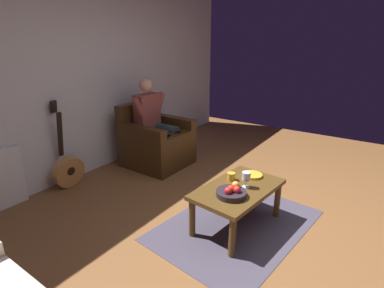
% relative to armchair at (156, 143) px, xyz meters
% --- Properties ---
extents(ground_plane, '(7.00, 7.00, 0.00)m').
position_rel_armchair_xyz_m(ground_plane, '(0.67, 2.06, -0.32)').
color(ground_plane, brown).
extents(wall_back, '(6.23, 0.06, 2.63)m').
position_rel_armchair_xyz_m(wall_back, '(0.67, -0.62, 1.00)').
color(wall_back, silver).
rests_on(wall_back, ground).
extents(rug, '(1.73, 1.32, 0.01)m').
position_rel_armchair_xyz_m(rug, '(0.75, 1.67, -0.31)').
color(rug, '#453F4E').
rests_on(rug, ground).
extents(armchair, '(0.80, 0.82, 0.88)m').
position_rel_armchair_xyz_m(armchair, '(0.00, 0.00, 0.00)').
color(armchair, '#3A2510').
rests_on(armchair, ground).
extents(person_seated, '(0.64, 0.59, 1.23)m').
position_rel_armchair_xyz_m(person_seated, '(-0.00, -0.01, 0.34)').
color(person_seated, brown).
rests_on(person_seated, ground).
extents(coffee_table, '(0.97, 0.64, 0.41)m').
position_rel_armchair_xyz_m(coffee_table, '(0.75, 1.67, 0.03)').
color(coffee_table, '#533918').
rests_on(coffee_table, ground).
extents(guitar, '(0.39, 0.22, 1.07)m').
position_rel_armchair_xyz_m(guitar, '(1.16, -0.41, -0.09)').
color(guitar, '#BB7C41').
rests_on(guitar, ground).
extents(wine_glass_near, '(0.08, 0.08, 0.15)m').
position_rel_armchair_xyz_m(wine_glass_near, '(0.71, 1.72, 0.20)').
color(wine_glass_near, silver).
rests_on(wine_glass_near, coffee_table).
extents(fruit_bowl, '(0.27, 0.27, 0.11)m').
position_rel_armchair_xyz_m(fruit_bowl, '(0.94, 1.69, 0.13)').
color(fruit_bowl, '#292027').
rests_on(fruit_bowl, coffee_table).
extents(decorative_dish, '(0.20, 0.20, 0.02)m').
position_rel_armchair_xyz_m(decorative_dish, '(0.45, 1.68, 0.11)').
color(decorative_dish, gold).
rests_on(decorative_dish, coffee_table).
extents(candle_jar, '(0.08, 0.08, 0.08)m').
position_rel_armchair_xyz_m(candle_jar, '(0.65, 1.54, 0.13)').
color(candle_jar, gold).
rests_on(candle_jar, coffee_table).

